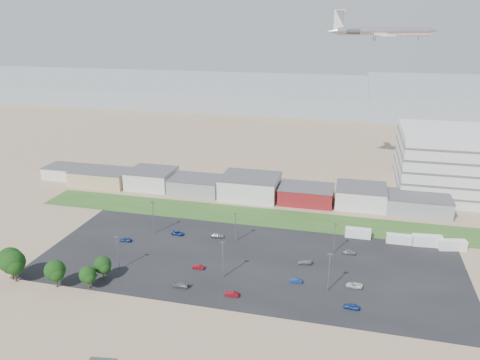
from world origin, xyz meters
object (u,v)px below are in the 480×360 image
(parked_car_0, at_px, (354,285))
(parked_car_1, at_px, (296,281))
(parked_car_3, at_px, (180,285))
(parked_car_4, at_px, (198,267))
(box_trailer_a, at_px, (358,233))
(tree_far_left, at_px, (10,262))
(parked_car_2, at_px, (352,306))
(parked_car_8, at_px, (349,252))
(parked_car_9, at_px, (178,233))
(airliner, at_px, (383,31))
(parked_car_6, at_px, (217,236))
(parked_car_5, at_px, (126,240))
(parked_car_10, at_px, (88,274))
(parked_car_13, at_px, (232,294))
(parked_car_12, at_px, (304,262))

(parked_car_0, height_order, parked_car_1, parked_car_0)
(parked_car_3, xyz_separation_m, parked_car_4, (1.47, 10.06, -0.08))
(box_trailer_a, relative_size, tree_far_left, 0.76)
(parked_car_2, height_order, parked_car_8, parked_car_8)
(parked_car_3, xyz_separation_m, parked_car_9, (-12.06, 29.18, -0.08))
(airliner, relative_size, parked_car_6, 9.93)
(airliner, bearing_deg, parked_car_3, -126.01)
(airliner, xyz_separation_m, parked_car_0, (-4.71, -90.24, -60.75))
(parked_car_3, xyz_separation_m, parked_car_5, (-26.10, 20.72, -0.04))
(parked_car_5, bearing_deg, parked_car_4, 67.14)
(parked_car_10, height_order, parked_car_13, parked_car_10)
(parked_car_3, bearing_deg, parked_car_2, 92.11)
(parked_car_13, bearing_deg, parked_car_8, 136.84)
(parked_car_0, relative_size, parked_car_8, 1.09)
(parked_car_2, distance_m, parked_car_3, 43.23)
(tree_far_left, bearing_deg, parked_car_10, 19.32)
(airliner, xyz_separation_m, parked_car_8, (-6.41, -72.09, -60.67))
(parked_car_5, distance_m, parked_car_6, 28.65)
(parked_car_3, height_order, parked_car_9, parked_car_3)
(parked_car_0, bearing_deg, parked_car_8, -174.17)
(parked_car_6, height_order, parked_car_10, parked_car_6)
(parked_car_5, height_order, parked_car_10, parked_car_10)
(parked_car_12, bearing_deg, parked_car_6, -117.47)
(parked_car_2, xyz_separation_m, parked_car_4, (-41.75, 9.11, -0.08))
(box_trailer_a, bearing_deg, parked_car_3, -136.74)
(parked_car_3, relative_size, parked_car_13, 1.23)
(parked_car_4, bearing_deg, tree_far_left, -69.41)
(parked_car_2, distance_m, parked_car_8, 28.11)
(box_trailer_a, distance_m, parked_car_6, 44.75)
(airliner, bearing_deg, parked_car_5, -143.26)
(parked_car_2, relative_size, parked_car_5, 1.05)
(parked_car_8, relative_size, parked_car_9, 0.94)
(parked_car_10, relative_size, parked_car_13, 1.19)
(parked_car_8, distance_m, parked_car_10, 74.31)
(parked_car_1, xyz_separation_m, parked_car_13, (-14.70, -10.29, 0.04))
(parked_car_4, distance_m, parked_car_10, 29.67)
(parked_car_0, bearing_deg, airliner, 177.48)
(parked_car_0, bearing_deg, parked_car_13, -67.99)
(parked_car_5, distance_m, parked_car_8, 68.52)
(box_trailer_a, bearing_deg, tree_far_left, -151.13)
(box_trailer_a, bearing_deg, parked_car_0, -90.99)
(parked_car_1, bearing_deg, airliner, 167.28)
(parked_car_3, relative_size, parked_car_4, 1.30)
(parked_car_8, bearing_deg, parked_car_1, 144.04)
(parked_car_5, relative_size, parked_car_13, 0.99)
(parked_car_8, bearing_deg, parked_car_4, 113.21)
(parked_car_2, height_order, parked_car_12, parked_car_2)
(tree_far_left, bearing_deg, parked_car_6, 39.65)
(box_trailer_a, xyz_separation_m, parked_car_10, (-70.35, -42.23, -0.85))
(parked_car_5, xyz_separation_m, parked_car_12, (55.85, -0.84, -0.03))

